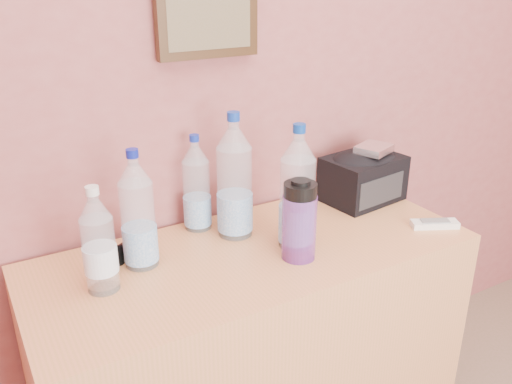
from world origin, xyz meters
The scene contains 12 objects.
picture_frame centered at (-0.13, 1.98, 1.40)m, with size 0.30×0.03×0.25m, color #382311, non-canonical shape.
dresser centered at (-0.13, 1.72, 0.39)m, with size 1.25×0.52×0.78m, color #AC8052.
pet_large_a centered at (-0.42, 1.80, 0.92)m, with size 0.09×0.09×0.32m.
pet_large_b centered at (-0.12, 1.84, 0.94)m, with size 0.10×0.10×0.37m.
pet_large_c centered at (-0.20, 1.93, 0.91)m, with size 0.08×0.08×0.29m.
pet_large_d centered at (-0.01, 1.69, 0.94)m, with size 0.10×0.10×0.36m.
pet_small centered at (-0.54, 1.74, 0.90)m, with size 0.08×0.08×0.27m.
nalgene_bottle centered at (-0.04, 1.63, 0.89)m, with size 0.09×0.09×0.23m.
sunglasses centered at (-0.45, 1.86, 0.80)m, with size 0.15×0.06×0.04m, color black, non-canonical shape.
ac_remote centered at (0.42, 1.57, 0.79)m, with size 0.14×0.05×0.02m, color beige.
toiletry_bag centered at (0.37, 1.85, 0.87)m, with size 0.25×0.18×0.17m, color black, non-canonical shape.
foil_packet centered at (0.39, 1.82, 0.96)m, with size 0.11×0.09×0.02m, color silver.
Camera 1 is at (-0.79, 0.56, 1.52)m, focal length 38.00 mm.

